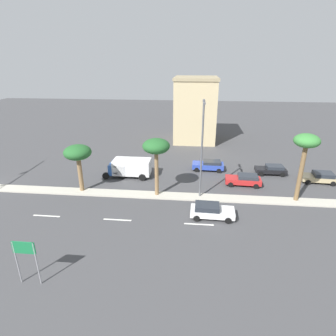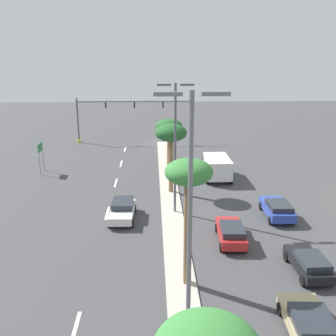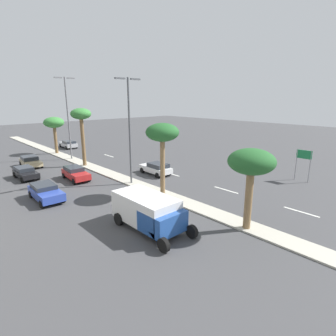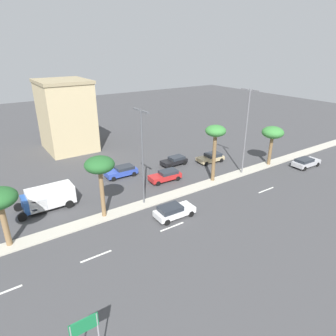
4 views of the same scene
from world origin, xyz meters
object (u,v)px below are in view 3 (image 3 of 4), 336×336
object	(u,v)px
directional_road_sign	(304,159)
palm_tree_leading	(54,123)
palm_tree_center	(251,164)
palm_tree_mid	(81,117)
street_lamp_mid	(68,113)
sedan_blue_right	(46,192)
sedan_tan_mid	(30,161)
palm_tree_rear	(162,135)
sedan_white_near	(156,168)
sedan_red_far	(75,173)
box_truck	(150,212)
sedan_black_center	(25,172)
street_lamp_center	(129,124)
sedan_silver_rear	(68,144)

from	to	relation	value
directional_road_sign	palm_tree_leading	xyz separation A→B (m)	(-13.99, 33.47, 2.41)
palm_tree_center	palm_tree_mid	distance (m)	24.66
street_lamp_mid	sedan_blue_right	size ratio (longest dim) A/B	2.64
sedan_tan_mid	palm_tree_rear	bearing A→B (deg)	-74.31
palm_tree_rear	palm_tree_mid	size ratio (longest dim) A/B	0.88
palm_tree_rear	sedan_white_near	size ratio (longest dim) A/B	1.53
palm_tree_leading	sedan_white_near	bearing A→B (deg)	-78.96
directional_road_sign	sedan_white_near	size ratio (longest dim) A/B	0.79
sedan_white_near	palm_tree_leading	bearing A→B (deg)	101.04
sedan_blue_right	sedan_white_near	bearing A→B (deg)	-1.04
directional_road_sign	palm_tree_leading	world-z (taller)	palm_tree_leading
sedan_red_far	sedan_blue_right	size ratio (longest dim) A/B	1.00
directional_road_sign	palm_tree_leading	distance (m)	36.36
sedan_white_near	sedan_blue_right	xyz separation A→B (m)	(-12.72, 0.23, 0.00)
box_truck	palm_tree_mid	bearing A→B (deg)	76.16
palm_tree_center	sedan_red_far	xyz separation A→B (m)	(-3.59, 19.45, -3.94)
directional_road_sign	box_truck	bearing A→B (deg)	172.77
directional_road_sign	street_lamp_mid	size ratio (longest dim) A/B	0.30
directional_road_sign	sedan_black_center	size ratio (longest dim) A/B	0.85
palm_tree_center	sedan_white_near	bearing A→B (deg)	73.44
street_lamp_center	box_truck	bearing A→B (deg)	-118.23
palm_tree_rear	palm_tree_leading	distance (m)	26.53
palm_tree_rear	sedan_blue_right	bearing A→B (deg)	143.76
sedan_blue_right	box_truck	xyz separation A→B (m)	(3.32, -10.70, 0.56)
street_lamp_mid	sedan_blue_right	bearing A→B (deg)	-120.94
sedan_white_near	sedan_black_center	bearing A→B (deg)	144.11
sedan_black_center	directional_road_sign	bearing A→B (deg)	-44.50
street_lamp_center	box_truck	size ratio (longest dim) A/B	1.74
directional_road_sign	sedan_red_far	xyz separation A→B (m)	(-18.04, 17.35, -1.77)
street_lamp_center	sedan_silver_rear	size ratio (longest dim) A/B	2.36
street_lamp_mid	sedan_tan_mid	distance (m)	8.46
palm_tree_mid	street_lamp_mid	bearing A→B (deg)	85.23
palm_tree_rear	sedan_blue_right	world-z (taller)	palm_tree_rear
palm_tree_mid	street_lamp_center	distance (m)	10.63
sedan_silver_rear	box_truck	world-z (taller)	box_truck
sedan_tan_mid	sedan_blue_right	bearing A→B (deg)	-101.44
palm_tree_mid	sedan_red_far	size ratio (longest dim) A/B	1.71
street_lamp_center	sedan_tan_mid	xyz separation A→B (m)	(-5.55, 15.21, -5.60)
sedan_silver_rear	sedan_black_center	bearing A→B (deg)	-126.51
sedan_blue_right	sedan_black_center	world-z (taller)	sedan_blue_right
sedan_red_far	palm_tree_rear	bearing A→B (deg)	-69.89
sedan_white_near	box_truck	world-z (taller)	box_truck
palm_tree_center	palm_tree_rear	distance (m)	9.10
sedan_tan_mid	box_truck	world-z (taller)	box_truck
sedan_blue_right	sedan_black_center	size ratio (longest dim) A/B	1.09
directional_road_sign	palm_tree_leading	bearing A→B (deg)	112.68
palm_tree_rear	street_lamp_center	bearing A→B (deg)	91.17
palm_tree_leading	sedan_red_far	distance (m)	17.13
directional_road_sign	sedan_white_near	xyz separation A→B (m)	(-9.98, 12.93, -1.76)
directional_road_sign	sedan_red_far	bearing A→B (deg)	136.11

